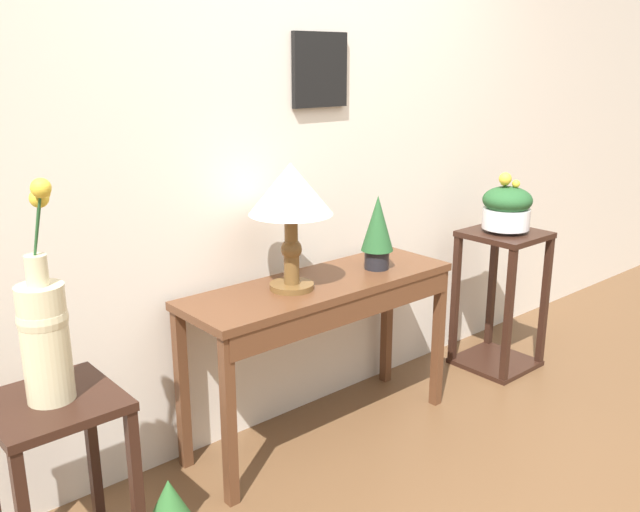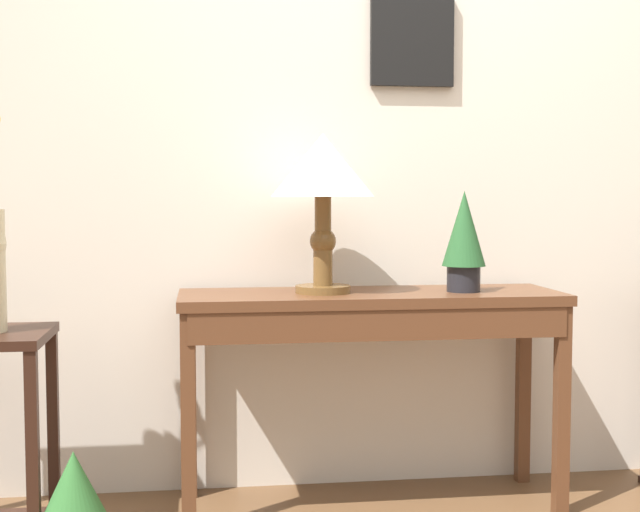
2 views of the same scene
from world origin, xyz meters
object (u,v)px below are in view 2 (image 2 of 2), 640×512
object	(u,v)px
console_table	(372,323)
potted_plant_on_console	(464,237)
table_lamp	(323,174)
potted_plant_floor	(74,499)

from	to	relation	value
console_table	potted_plant_on_console	world-z (taller)	potted_plant_on_console
console_table	table_lamp	size ratio (longest dim) A/B	2.42
potted_plant_on_console	potted_plant_floor	xyz separation A→B (m)	(-1.26, -0.27, -0.75)
potted_plant_on_console	potted_plant_floor	bearing A→B (deg)	-167.74
console_table	potted_plant_floor	bearing A→B (deg)	-163.55
table_lamp	potted_plant_floor	xyz separation A→B (m)	(-0.78, -0.30, -0.96)
table_lamp	potted_plant_on_console	size ratio (longest dim) A/B	1.55
console_table	potted_plant_on_console	distance (m)	0.43
potted_plant_on_console	potted_plant_floor	distance (m)	1.49
table_lamp	potted_plant_floor	size ratio (longest dim) A/B	1.66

